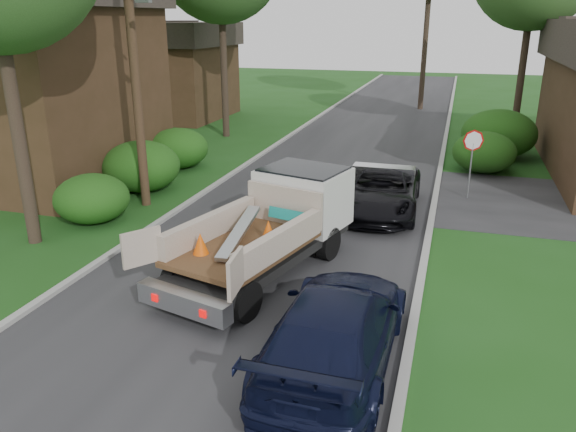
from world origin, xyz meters
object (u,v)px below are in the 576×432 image
at_px(stop_sign, 472,150).
at_px(black_pickup, 381,190).
at_px(house_left_far, 168,69).
at_px(flatbed_truck, 281,217).
at_px(house_left_near, 14,69).
at_px(utility_pole, 133,50).
at_px(navy_suv, 335,328).

distance_m(stop_sign, black_pickup, 3.81).
distance_m(house_left_far, flatbed_truck, 24.72).
xyz_separation_m(stop_sign, house_left_far, (-18.70, 13.00, 1.27)).
bearing_deg(house_left_near, utility_pole, -17.20).
xyz_separation_m(utility_pole, house_left_near, (-6.52, 2.02, -0.89)).
xyz_separation_m(house_left_near, flatbed_truck, (12.47, -5.32, -3.01)).
xyz_separation_m(utility_pole, flatbed_truck, (5.95, -3.30, -3.91)).
bearing_deg(house_left_far, utility_pole, -64.77).
bearing_deg(navy_suv, stop_sign, -101.06).
bearing_deg(flatbed_truck, house_left_far, 139.23).
xyz_separation_m(stop_sign, house_left_near, (-17.20, -2.00, 2.50)).
bearing_deg(utility_pole, navy_suv, -42.07).
height_order(utility_pole, navy_suv, utility_pole).
bearing_deg(navy_suv, house_left_far, -55.66).
relative_size(stop_sign, house_left_far, 0.33).
bearing_deg(house_left_far, navy_suv, -56.35).
bearing_deg(house_left_near, stop_sign, 6.63).
bearing_deg(navy_suv, flatbed_truck, -60.03).
relative_size(black_pickup, navy_suv, 0.97).
bearing_deg(black_pickup, flatbed_truck, -113.33).
bearing_deg(stop_sign, flatbed_truck, -122.89).
distance_m(black_pickup, navy_suv, 9.16).
bearing_deg(utility_pole, house_left_far, 115.23).
height_order(house_left_far, flatbed_truck, house_left_far).
bearing_deg(utility_pole, black_pickup, 11.93).
distance_m(house_left_near, navy_suv, 17.94).
xyz_separation_m(house_left_far, black_pickup, (15.90, -15.35, -2.33)).
height_order(house_left_near, house_left_far, house_left_near).
relative_size(stop_sign, house_left_near, 0.26).
height_order(flatbed_truck, black_pickup, flatbed_truck).
height_order(utility_pole, flatbed_truck, utility_pole).
relative_size(stop_sign, utility_pole, 0.25).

